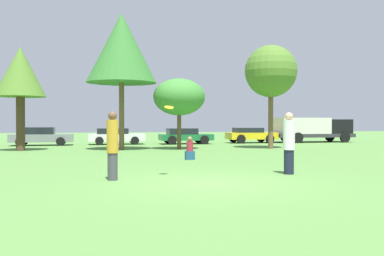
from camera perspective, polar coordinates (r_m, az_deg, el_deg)
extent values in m
plane|color=#54843D|center=(11.48, 2.60, -7.41)|extent=(120.00, 120.00, 0.00)
cylinder|color=#3F3F47|center=(12.17, -10.65, -5.14)|extent=(0.28, 0.28, 0.77)
cylinder|color=#BF8C26|center=(12.12, -10.66, -1.11)|extent=(0.33, 0.33, 0.94)
sphere|color=brown|center=(12.11, -10.67, 1.65)|extent=(0.25, 0.25, 0.25)
cylinder|color=#191E33|center=(13.71, 12.92, -4.49)|extent=(0.31, 0.31, 0.77)
cylinder|color=silver|center=(13.66, 12.93, -0.93)|extent=(0.37, 0.37, 0.94)
sphere|color=tan|center=(13.66, 12.94, 1.52)|extent=(0.26, 0.26, 0.26)
cylinder|color=yellow|center=(12.56, -3.13, 2.79)|extent=(0.28, 0.27, 0.12)
cube|color=navy|center=(18.59, -0.29, -3.71)|extent=(0.39, 0.32, 0.37)
cylinder|color=#A52633|center=(18.56, -0.29, -2.46)|extent=(0.29, 0.29, 0.44)
sphere|color=#8C6647|center=(18.55, -0.29, -1.49)|extent=(0.22, 0.22, 0.22)
cylinder|color=#473323|center=(26.33, -22.10, 0.54)|extent=(0.49, 0.49, 3.13)
cone|color=#4C7528|center=(26.50, -22.13, 7.05)|extent=(2.88, 2.88, 2.88)
cylinder|color=brown|center=(25.50, -9.46, 1.55)|extent=(0.31, 0.31, 3.99)
cone|color=#33702D|center=(25.88, -9.48, 10.59)|extent=(4.15, 4.15, 4.15)
cylinder|color=brown|center=(25.72, -1.74, -0.31)|extent=(0.25, 0.25, 2.32)
ellipsoid|color=#3D7F33|center=(25.77, -1.74, 4.20)|extent=(3.15, 3.15, 2.24)
cylinder|color=brown|center=(26.81, 10.56, 1.45)|extent=(0.31, 0.31, 3.94)
sphere|color=#4C7528|center=(27.00, 10.57, 7.53)|extent=(3.24, 3.24, 3.24)
cube|color=slate|center=(32.02, -19.58, -1.28)|extent=(4.31, 1.70, 0.55)
cube|color=black|center=(32.04, -20.15, -0.35)|extent=(2.38, 1.48, 0.49)
cylinder|color=black|center=(32.73, -17.09, -1.62)|extent=(0.61, 0.20, 0.61)
cylinder|color=black|center=(31.07, -17.30, -1.75)|extent=(0.61, 0.20, 0.61)
cylinder|color=black|center=(33.02, -21.71, -1.62)|extent=(0.61, 0.20, 0.61)
cylinder|color=black|center=(31.38, -22.16, -1.74)|extent=(0.61, 0.20, 0.61)
cube|color=silver|center=(32.15, -10.11, -1.26)|extent=(4.15, 1.70, 0.53)
cube|color=black|center=(32.13, -10.66, -0.42)|extent=(2.28, 1.49, 0.42)
cylinder|color=black|center=(33.09, -7.97, -1.57)|extent=(0.61, 0.18, 0.60)
cylinder|color=black|center=(31.43, -7.69, -1.69)|extent=(0.61, 0.18, 0.60)
cylinder|color=black|center=(32.95, -12.41, -1.59)|extent=(0.61, 0.18, 0.60)
cylinder|color=black|center=(31.28, -12.37, -1.72)|extent=(0.61, 0.18, 0.60)
cube|color=#196633|center=(32.37, -0.84, -1.25)|extent=(4.00, 1.91, 0.46)
cube|color=black|center=(32.30, -1.36, -0.45)|extent=(2.20, 1.67, 0.45)
cylinder|color=black|center=(33.57, 0.88, -1.48)|extent=(0.67, 0.21, 0.67)
cylinder|color=black|center=(31.76, 1.70, -1.61)|extent=(0.67, 0.21, 0.67)
cylinder|color=black|center=(33.06, -3.28, -1.52)|extent=(0.67, 0.21, 0.67)
cylinder|color=black|center=(31.21, -2.69, -1.65)|extent=(0.67, 0.21, 0.67)
cube|color=gold|center=(34.35, 8.00, -1.05)|extent=(3.90, 1.87, 0.53)
cube|color=black|center=(34.23, 7.54, -0.29)|extent=(2.15, 1.63, 0.38)
cylinder|color=black|center=(35.66, 9.27, -1.34)|extent=(0.70, 0.20, 0.70)
cylinder|color=black|center=(33.97, 10.45, -1.44)|extent=(0.70, 0.20, 0.70)
cylinder|color=black|center=(34.81, 5.60, -1.38)|extent=(0.70, 0.20, 0.70)
cylinder|color=black|center=(33.07, 6.63, -1.49)|extent=(0.70, 0.20, 0.70)
cube|color=#2D2D33|center=(36.52, 15.85, -0.96)|extent=(6.74, 2.32, 0.30)
cube|color=black|center=(37.57, 18.63, 0.20)|extent=(2.17, 2.17, 1.17)
cube|color=beige|center=(36.06, 14.54, 0.30)|extent=(4.19, 2.30, 1.30)
cylinder|color=black|center=(38.69, 18.08, -1.09)|extent=(0.84, 0.23, 0.84)
cylinder|color=black|center=(36.77, 19.91, -1.19)|extent=(0.84, 0.23, 0.84)
cylinder|color=black|center=(36.68, 12.46, -1.17)|extent=(0.84, 0.23, 0.84)
cylinder|color=black|center=(34.66, 14.08, -1.29)|extent=(0.84, 0.23, 0.84)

